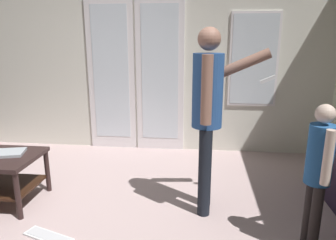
{
  "coord_description": "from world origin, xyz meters",
  "views": [
    {
      "loc": [
        1.12,
        -2.08,
        1.58
      ],
      "look_at": [
        0.84,
        0.44,
        0.92
      ],
      "focal_mm": 33.28,
      "sensor_mm": 36.0,
      "label": 1
    }
  ],
  "objects": [
    {
      "name": "person_adult",
      "position": [
        1.18,
        0.62,
        1.01
      ],
      "size": [
        0.74,
        0.45,
        1.68
      ],
      "color": "black",
      "rests_on": "ground_plane"
    },
    {
      "name": "loose_keyboard",
      "position": [
        -0.1,
        0.02,
        0.01
      ],
      "size": [
        0.46,
        0.27,
        0.02
      ],
      "color": "white",
      "rests_on": "ground_plane"
    },
    {
      "name": "laptop_closed",
      "position": [
        -0.76,
        0.58,
        0.5
      ],
      "size": [
        0.37,
        0.3,
        0.03
      ],
      "primitive_type": "cube",
      "rotation": [
        0.0,
        0.0,
        0.26
      ],
      "color": "#ACB3BD",
      "rests_on": "coffee_table"
    },
    {
      "name": "wall_back_with_doors",
      "position": [
        0.06,
        2.29,
        1.24
      ],
      "size": [
        5.87,
        0.09,
        2.54
      ],
      "color": "silver",
      "rests_on": "ground_plane"
    },
    {
      "name": "person_child",
      "position": [
        1.98,
        0.11,
        0.69
      ],
      "size": [
        0.47,
        0.33,
        1.15
      ],
      "color": "#282221",
      "rests_on": "ground_plane"
    }
  ]
}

